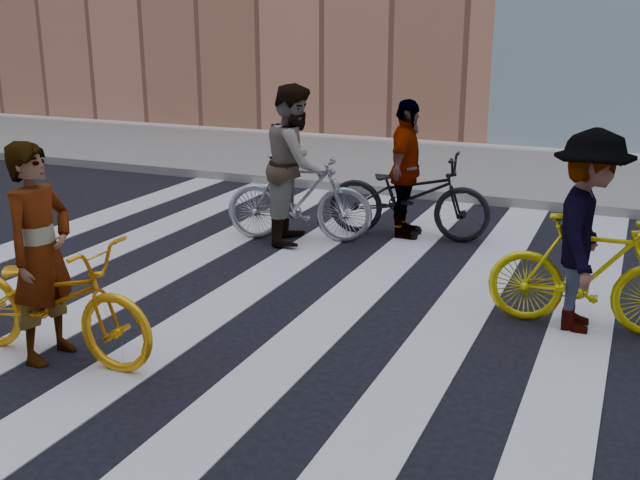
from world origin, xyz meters
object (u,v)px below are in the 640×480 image
Objects in this scene: rider_right at (587,232)px; bike_yellow_right at (589,274)px; rider_left at (41,253)px; bike_yellow_left at (51,299)px; rider_rear at (405,169)px; rider_mid at (295,164)px; bike_dark_rear at (408,195)px; bike_silver_mid at (299,198)px.

bike_yellow_right is at bearing -91.76° from rider_right.
rider_right is at bearing -60.09° from rider_left.
bike_yellow_left is 4.61m from rider_right.
rider_mid is at bearing 115.62° from rider_rear.
bike_yellow_left is at bearing 156.37° from rider_rear.
bike_dark_rear is 1.19× the size of rider_rear.
rider_rear is (1.21, 0.71, -0.10)m from rider_mid.
bike_silver_mid is 0.88× the size of bike_dark_rear.
rider_mid is (-0.05, 0.00, 0.43)m from bike_silver_mid.
rider_right reaches higher than rider_rear.
rider_left reaches higher than bike_yellow_left.
rider_mid is (0.36, 3.92, 0.47)m from bike_yellow_left.
rider_left is 4.63m from rider_right.
rider_left is 4.91m from rider_rear.
bike_yellow_left is 4.63m from bike_yellow_right.
bike_yellow_left is 0.39m from rider_left.
rider_left is 3.95m from rider_mid.
rider_mid is at bearing -6.22° from bike_yellow_left.
bike_silver_mid is at bearing -104.56° from rider_mid.
bike_yellow_left is 1.12× the size of bike_yellow_right.
bike_yellow_left is at bearing -91.01° from rider_left.
rider_rear reaches higher than bike_yellow_right.
rider_mid reaches higher than rider_rear.
bike_silver_mid is 3.86m from rider_right.
rider_rear is (1.61, 4.64, -0.02)m from rider_left.
bike_yellow_right is 0.84× the size of bike_dark_rear.
rider_rear is (1.56, 4.64, 0.37)m from bike_yellow_left.
rider_mid reaches higher than rider_right.
bike_yellow_left is 3.97m from rider_mid.
bike_dark_rear is at bearing -20.75° from rider_left.
rider_rear is at bearing 44.50° from rider_right.
bike_silver_mid is 3.97m from rider_left.
rider_rear is (1.16, 0.71, 0.33)m from bike_silver_mid.
rider_mid is (-3.62, 1.54, 0.46)m from bike_yellow_right.
rider_left is 0.99× the size of rider_right.
bike_silver_mid reaches higher than bike_yellow_right.
rider_right reaches higher than bike_silver_mid.
bike_dark_rear is at bearing -94.99° from rider_rear.
bike_dark_rear is at bearing 43.89° from rider_right.
rider_left is 0.92× the size of rider_mid.
bike_yellow_left is 1.09× the size of rider_left.
bike_silver_mid is at bearing 115.62° from bike_dark_rear.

